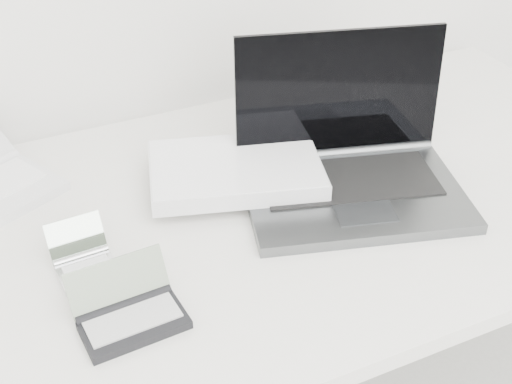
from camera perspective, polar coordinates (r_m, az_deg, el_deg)
name	(u,v)px	position (r m, az deg, el deg)	size (l,w,h in m)	color
desk	(262,225)	(1.30, 0.44, -2.64)	(1.60, 0.80, 0.73)	white
laptop_large	(304,167)	(1.30, 3.87, 1.99)	(0.58, 0.45, 0.26)	#505254
pda_silver	(84,262)	(1.15, -13.58, -5.44)	(0.09, 0.11, 0.07)	silver
palmtop_charcoal	(130,314)	(1.05, -10.07, -9.56)	(0.15, 0.13, 0.08)	black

